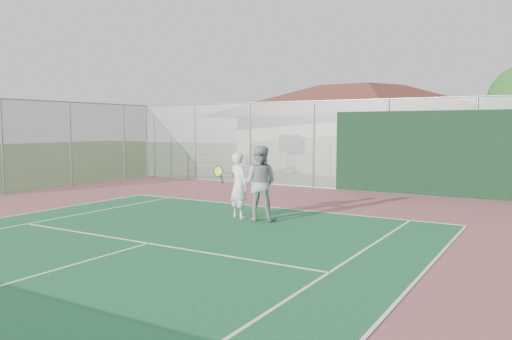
{
  "coord_description": "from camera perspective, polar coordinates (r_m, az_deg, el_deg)",
  "views": [
    {
      "loc": [
        7.3,
        -1.32,
        2.49
      ],
      "look_at": [
        -0.03,
        10.88,
        1.24
      ],
      "focal_mm": 35.0,
      "sensor_mm": 36.0,
      "label": 1
    }
  ],
  "objects": [
    {
      "name": "back_fence",
      "position": [
        19.04,
        15.14,
        2.36
      ],
      "size": [
        20.08,
        0.11,
        3.53
      ],
      "color": "gray",
      "rests_on": "ground"
    },
    {
      "name": "side_fence_left",
      "position": [
        22.16,
        -20.41,
        2.78
      ],
      "size": [
        0.08,
        9.0,
        3.5
      ],
      "color": "gray",
      "rests_on": "ground"
    },
    {
      "name": "clubhouse",
      "position": [
        28.93,
        11.97,
        5.72
      ],
      "size": [
        15.06,
        11.89,
        5.73
      ],
      "rotation": [
        0.0,
        0.0,
        -0.25
      ],
      "color": "tan",
      "rests_on": "ground"
    },
    {
      "name": "bleachers",
      "position": [
        24.67,
        -3.85,
        0.59
      ],
      "size": [
        3.66,
        2.86,
        1.13
      ],
      "rotation": [
        0.0,
        0.0,
        0.41
      ],
      "color": "#A14125",
      "rests_on": "ground"
    },
    {
      "name": "player_white_front",
      "position": [
        13.45,
        -2.02,
        -1.8
      ],
      "size": [
        1.0,
        0.67,
        1.78
      ],
      "rotation": [
        0.0,
        0.0,
        2.77
      ],
      "color": "silver",
      "rests_on": "ground"
    },
    {
      "name": "player_grey_back",
      "position": [
        13.08,
        0.4,
        -1.59
      ],
      "size": [
        1.12,
        0.97,
        1.98
      ],
      "rotation": [
        0.0,
        0.0,
        3.4
      ],
      "color": "#9C9EA0",
      "rests_on": "ground"
    }
  ]
}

